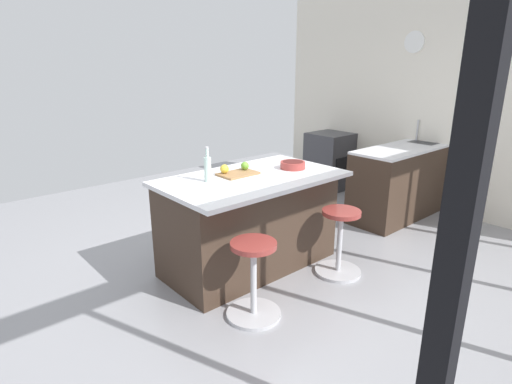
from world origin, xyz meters
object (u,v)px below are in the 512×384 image
(apple_green, at_px, (245,166))
(fruit_bowl, at_px, (293,165))
(cutting_board, at_px, (238,174))
(water_bottle, at_px, (208,168))
(apple_yellow, at_px, (224,169))
(kitchen_island, at_px, (249,221))
(stool_middle, at_px, (254,282))
(oven_range, at_px, (329,161))
(stool_by_window, at_px, (339,244))

(apple_green, bearing_deg, fruit_bowl, 154.37)
(cutting_board, height_order, water_bottle, water_bottle)
(apple_green, xyz_separation_m, fruit_bowl, (-0.44, 0.21, -0.02))
(cutting_board, xyz_separation_m, water_bottle, (0.34, -0.00, 0.11))
(cutting_board, height_order, apple_yellow, apple_yellow)
(cutting_board, distance_m, water_bottle, 0.36)
(kitchen_island, distance_m, water_bottle, 0.72)
(stool_middle, relative_size, apple_yellow, 7.62)
(kitchen_island, height_order, stool_middle, kitchen_island)
(cutting_board, distance_m, apple_green, 0.14)
(kitchen_island, xyz_separation_m, fruit_bowl, (-0.50, 0.08, 0.50))
(stool_middle, height_order, cutting_board, cutting_board)
(oven_range, distance_m, fruit_bowl, 2.61)
(cutting_board, bearing_deg, stool_middle, 58.40)
(cutting_board, bearing_deg, kitchen_island, 125.59)
(water_bottle, xyz_separation_m, fruit_bowl, (-0.91, 0.17, -0.08))
(stool_by_window, bearing_deg, oven_range, -138.80)
(apple_yellow, bearing_deg, oven_range, -159.85)
(oven_range, height_order, kitchen_island, kitchen_island)
(stool_by_window, distance_m, stool_middle, 1.08)
(oven_range, distance_m, stool_by_window, 2.88)
(cutting_board, relative_size, apple_green, 4.56)
(cutting_board, relative_size, fruit_bowl, 1.45)
(apple_green, distance_m, fruit_bowl, 0.49)
(apple_yellow, xyz_separation_m, water_bottle, (0.24, 0.07, 0.06))
(oven_range, height_order, apple_yellow, apple_yellow)
(stool_by_window, relative_size, apple_green, 8.11)
(stool_by_window, relative_size, water_bottle, 2.05)
(kitchen_island, height_order, cutting_board, cutting_board)
(kitchen_island, xyz_separation_m, water_bottle, (0.41, -0.09, 0.58))
(oven_range, relative_size, cutting_board, 2.47)
(kitchen_island, relative_size, stool_middle, 2.68)
(kitchen_island, xyz_separation_m, apple_yellow, (0.17, -0.16, 0.52))
(oven_range, distance_m, stool_middle, 3.76)
(apple_yellow, height_order, water_bottle, water_bottle)
(fruit_bowl, bearing_deg, stool_by_window, 93.52)
(stool_middle, relative_size, fruit_bowl, 2.57)
(fruit_bowl, bearing_deg, water_bottle, -10.66)
(fruit_bowl, bearing_deg, apple_yellow, -19.65)
(kitchen_island, relative_size, water_bottle, 5.49)
(stool_middle, bearing_deg, water_bottle, -99.72)
(oven_range, bearing_deg, stool_by_window, 41.20)
(apple_green, height_order, water_bottle, water_bottle)
(oven_range, height_order, water_bottle, water_bottle)
(stool_by_window, relative_size, fruit_bowl, 2.57)
(stool_middle, height_order, apple_yellow, apple_yellow)
(stool_middle, bearing_deg, apple_yellow, -113.70)
(stool_middle, distance_m, water_bottle, 1.09)
(stool_by_window, xyz_separation_m, cutting_board, (0.60, -0.77, 0.64))
(kitchen_island, height_order, stool_by_window, kitchen_island)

